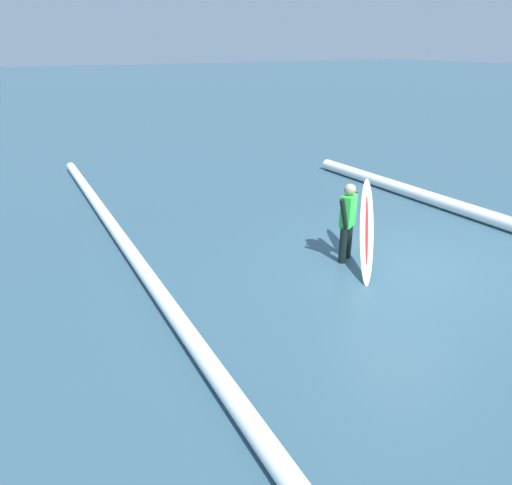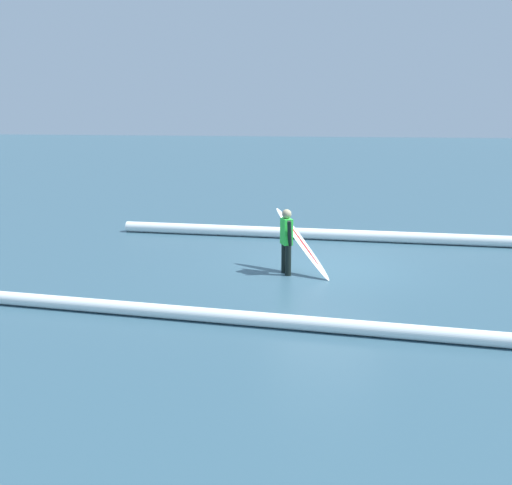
# 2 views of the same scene
# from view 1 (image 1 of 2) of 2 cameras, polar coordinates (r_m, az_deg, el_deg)

# --- Properties ---
(ground_plane) EXTENTS (184.26, 184.26, 0.00)m
(ground_plane) POSITION_cam_1_polar(r_m,az_deg,el_deg) (9.24, 18.36, -2.69)
(ground_plane) COLOR #325465
(surfer) EXTENTS (0.34, 0.59, 1.52)m
(surfer) POSITION_cam_1_polar(r_m,az_deg,el_deg) (8.85, 11.19, 2.91)
(surfer) COLOR black
(surfer) RESTS_ON ground_plane
(surfboard) EXTENTS (1.58, 1.33, 1.46)m
(surfboard) POSITION_cam_1_polar(r_m,az_deg,el_deg) (8.78, 13.43, 1.61)
(surfboard) COLOR white
(surfboard) RESTS_ON ground_plane
(wave_crest_midground) EXTENTS (18.29, 0.81, 0.26)m
(wave_crest_midground) POSITION_cam_1_polar(r_m,az_deg,el_deg) (8.14, -12.74, -4.65)
(wave_crest_midground) COLOR white
(wave_crest_midground) RESTS_ON ground_plane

